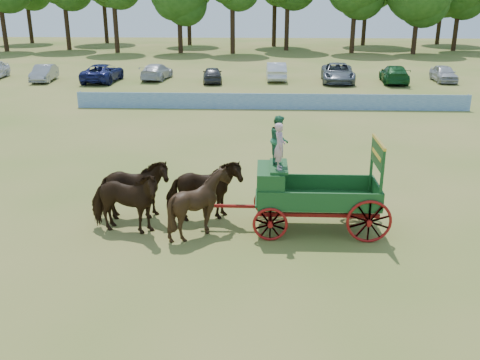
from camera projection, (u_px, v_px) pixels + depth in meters
The scene contains 8 objects.
ground at pixel (306, 215), 18.50m from camera, with size 160.00×160.00×0.00m, color olive.
horse_lead_left at pixel (124, 202), 16.80m from camera, with size 1.13×2.48×2.10m, color black.
horse_lead_right at pixel (132, 190), 17.84m from camera, with size 1.13×2.48×2.10m, color black.
horse_wheel_left at pixel (200, 203), 16.70m from camera, with size 1.69×1.91×2.10m, color black.
horse_wheel_right at pixel (204, 191), 17.74m from camera, with size 1.13×2.48×2.10m, color black.
farm_dray at pixel (295, 182), 16.95m from camera, with size 5.99×2.00×3.66m.
sponsor_banner at pixel (271, 101), 35.35m from camera, with size 26.00×0.08×1.05m, color #1C5598.
parked_cars at pixel (221, 73), 46.72m from camera, with size 42.25×6.88×1.62m.
Camera 1 is at (-1.52, -17.15, 7.23)m, focal length 40.00 mm.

